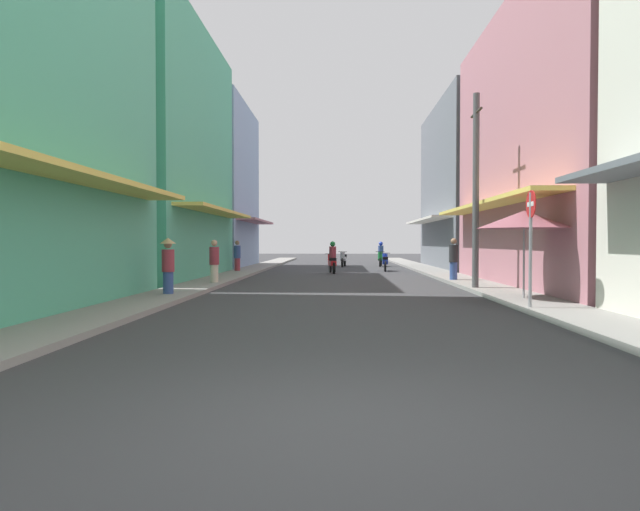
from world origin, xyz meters
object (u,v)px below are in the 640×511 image
pedestrian_far (168,264)px  street_sign_no_entry (531,233)px  motorbike_red (332,259)px  motorbike_silver (344,259)px  pedestrian_midway (214,263)px  vendor_umbrella (524,220)px  pedestrian_foreground (237,257)px  motorbike_blue (385,262)px  pedestrian_crossing (454,261)px  utility_pole (476,190)px  motorbike_green (381,255)px

pedestrian_far → street_sign_no_entry: street_sign_no_entry is taller
motorbike_red → motorbike_silver: motorbike_red is taller
pedestrian_midway → vendor_umbrella: vendor_umbrella is taller
pedestrian_foreground → street_sign_no_entry: (9.20, -15.21, 0.91)m
motorbike_blue → vendor_umbrella: vendor_umbrella is taller
pedestrian_crossing → vendor_umbrella: bearing=-87.2°
motorbike_red → motorbike_silver: size_ratio=1.00×
pedestrian_midway → pedestrian_foreground: bearing=94.7°
motorbike_blue → street_sign_no_entry: (1.71, -17.40, 1.21)m
motorbike_blue → pedestrian_far: size_ratio=1.10×
motorbike_silver → pedestrian_far: size_ratio=1.09×
pedestrian_far → pedestrian_crossing: (8.99, 6.08, -0.09)m
motorbike_red → utility_pole: bearing=-65.3°
motorbike_blue → pedestrian_midway: size_ratio=1.12×
pedestrian_far → motorbike_blue: bearing=64.0°
pedestrian_crossing → utility_pole: 4.31m
motorbike_red → pedestrian_far: 13.18m
street_sign_no_entry → motorbike_blue: bearing=95.6°
street_sign_no_entry → utility_pole: bearing=88.9°
pedestrian_midway → utility_pole: bearing=-12.8°
pedestrian_crossing → pedestrian_midway: bearing=-169.1°
pedestrian_midway → utility_pole: 9.17m
motorbike_silver → pedestrian_midway: bearing=-106.9°
pedestrian_foreground → utility_pole: (9.30, -9.92, 2.34)m
pedestrian_midway → street_sign_no_entry: 11.24m
motorbike_silver → pedestrian_far: pedestrian_far is taller
motorbike_silver → pedestrian_crossing: size_ratio=1.07×
motorbike_silver → pedestrian_midway: pedestrian_midway is taller
vendor_umbrella → utility_pole: bearing=97.1°
motorbike_green → pedestrian_far: (-7.30, -20.38, 0.23)m
pedestrian_crossing → pedestrian_midway: pedestrian_crossing is taller
motorbike_green → motorbike_blue: motorbike_green is taller
motorbike_blue → vendor_umbrella: (2.22, -15.42, 1.59)m
pedestrian_crossing → motorbike_silver: bearing=106.5°
motorbike_green → pedestrian_foreground: pedestrian_foreground is taller
motorbike_green → street_sign_no_entry: size_ratio=0.68×
pedestrian_far → pedestrian_crossing: bearing=34.1°
motorbike_silver → street_sign_no_entry: bearing=-80.2°
motorbike_blue → utility_pole: utility_pole is taller
motorbike_silver → utility_pole: 17.92m
motorbike_green → pedestrian_midway: (-7.02, -15.98, 0.10)m
pedestrian_foreground → pedestrian_midway: pedestrian_foreground is taller
motorbike_red → pedestrian_foreground: 4.71m
motorbike_blue → street_sign_no_entry: street_sign_no_entry is taller
motorbike_red → vendor_umbrella: vendor_umbrella is taller
motorbike_blue → utility_pole: size_ratio=0.29×
pedestrian_midway → street_sign_no_entry: size_ratio=0.61×
motorbike_red → pedestrian_foreground: (-4.71, -0.09, 0.10)m
pedestrian_midway → street_sign_no_entry: bearing=-40.3°
motorbike_green → pedestrian_foreground: (-7.68, -8.01, 0.10)m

